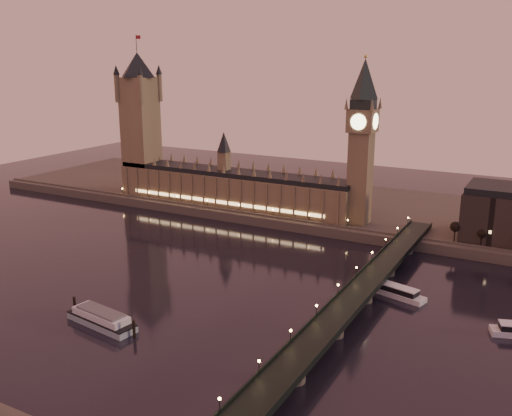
{
  "coord_description": "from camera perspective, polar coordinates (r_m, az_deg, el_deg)",
  "views": [
    {
      "loc": [
        164.11,
        -217.48,
        109.06
      ],
      "look_at": [
        26.58,
        35.0,
        32.36
      ],
      "focal_mm": 40.0,
      "sensor_mm": 36.0,
      "label": 1
    }
  ],
  "objects": [
    {
      "name": "moored_barge",
      "position": [
        250.89,
        -15.2,
        -10.61
      ],
      "size": [
        39.33,
        14.45,
        7.28
      ],
      "rotation": [
        0.0,
        0.0,
        -0.14
      ],
      "color": "#88A1AE",
      "rests_on": "ground"
    },
    {
      "name": "westminster_bridge",
      "position": [
        251.54,
        9.37,
        -9.58
      ],
      "size": [
        13.2,
        260.0,
        15.3
      ],
      "color": "black",
      "rests_on": "ground"
    },
    {
      "name": "ground",
      "position": [
        293.46,
        -7.91,
        -7.03
      ],
      "size": [
        700.0,
        700.0,
        0.0
      ],
      "primitive_type": "plane",
      "color": "black",
      "rests_on": "ground"
    },
    {
      "name": "bare_tree_1",
      "position": [
        341.55,
        21.92,
        -2.3
      ],
      "size": [
        5.42,
        5.42,
        11.03
      ],
      "color": "black",
      "rests_on": "ground"
    },
    {
      "name": "bare_tree_0",
      "position": [
        343.57,
        19.15,
        -1.94
      ],
      "size": [
        5.42,
        5.42,
        11.03
      ],
      "color": "black",
      "rests_on": "ground"
    },
    {
      "name": "palace_of_westminster",
      "position": [
        404.85,
        -2.47,
        2.46
      ],
      "size": [
        180.0,
        26.62,
        52.0
      ],
      "color": "brown",
      "rests_on": "ground"
    },
    {
      "name": "far_embankment",
      "position": [
        418.95,
        8.95,
        0.09
      ],
      "size": [
        560.0,
        130.0,
        6.0
      ],
      "primitive_type": "cube",
      "color": "#423D35",
      "rests_on": "ground"
    },
    {
      "name": "big_ben",
      "position": [
        358.77,
        10.56,
        7.47
      ],
      "size": [
        17.68,
        17.68,
        104.0
      ],
      "color": "brown",
      "rests_on": "ground"
    },
    {
      "name": "cruise_boat_b",
      "position": [
        277.99,
        13.76,
        -8.09
      ],
      "size": [
        29.9,
        14.62,
        5.36
      ],
      "rotation": [
        0.0,
        0.0,
        -0.27
      ],
      "color": "silver",
      "rests_on": "ground"
    },
    {
      "name": "victoria_tower",
      "position": [
        444.02,
        -11.52,
        9.05
      ],
      "size": [
        31.68,
        31.68,
        118.0
      ],
      "color": "brown",
      "rests_on": "ground"
    }
  ]
}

